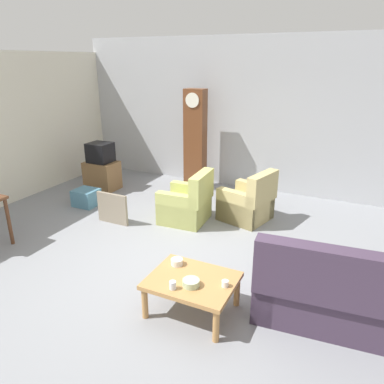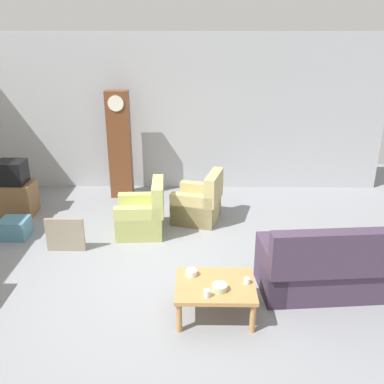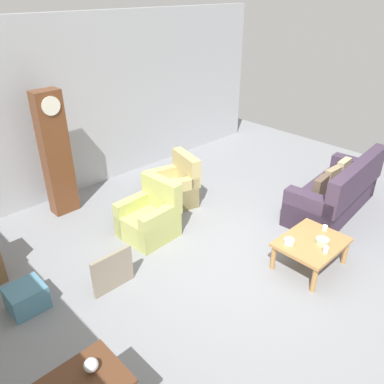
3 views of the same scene
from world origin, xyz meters
TOP-DOWN VIEW (x-y plane):
  - ground_plane at (0.00, 0.00)m, footprint 10.40×10.40m
  - garage_door_wall at (0.00, 3.60)m, footprint 8.40×0.16m
  - couch_floral at (2.25, -0.36)m, footprint 2.17×1.06m
  - armchair_olive_near at (-0.57, 1.32)m, footprint 0.83×0.81m
  - armchair_olive_far at (0.38, 1.84)m, footprint 0.96×0.94m
  - coffee_table_wood at (0.57, -0.88)m, footprint 0.96×0.76m
  - grandfather_clock at (-1.20, 2.99)m, footprint 0.44×0.30m
  - framed_picture_leaning at (-1.71, 0.67)m, footprint 0.60×0.05m
  - storage_box_blue at (-2.69, 1.12)m, footprint 0.44×0.41m
  - glass_dome_cloche at (-2.84, -0.81)m, footprint 0.12×0.12m
  - cup_white_porcelain at (0.96, -0.86)m, footprint 0.07×0.07m
  - cup_blue_rimmed at (0.47, -1.14)m, footprint 0.07×0.07m
  - bowl_white_stacked at (0.28, -0.69)m, footprint 0.14×0.14m
  - bowl_shallow_green at (0.62, -1.00)m, footprint 0.19×0.19m

SIDE VIEW (x-z plane):
  - ground_plane at x=0.00m, z-range 0.00..0.00m
  - storage_box_blue at x=-2.69m, z-range 0.00..0.33m
  - framed_picture_leaning at x=-1.71m, z-range 0.00..0.55m
  - armchair_olive_near at x=-0.57m, z-range -0.15..0.77m
  - armchair_olive_far at x=0.38m, z-range -0.15..0.77m
  - couch_floral at x=2.25m, z-range -0.16..0.88m
  - coffee_table_wood at x=0.57m, z-range 0.15..0.58m
  - cup_white_porcelain at x=0.96m, z-range 0.43..0.50m
  - bowl_shallow_green at x=0.62m, z-range 0.43..0.50m
  - bowl_white_stacked at x=0.28m, z-range 0.43..0.50m
  - cup_blue_rimmed at x=0.47m, z-range 0.43..0.52m
  - glass_dome_cloche at x=-2.84m, z-range 0.79..0.92m
  - grandfather_clock at x=-1.20m, z-range 0.01..2.16m
  - garage_door_wall at x=0.00m, z-range 0.00..3.20m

